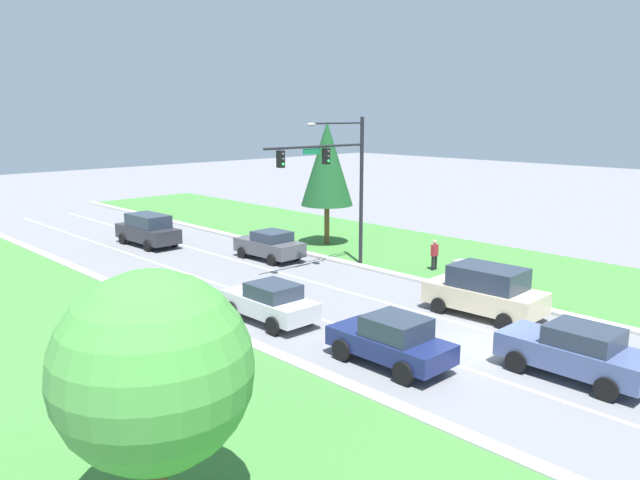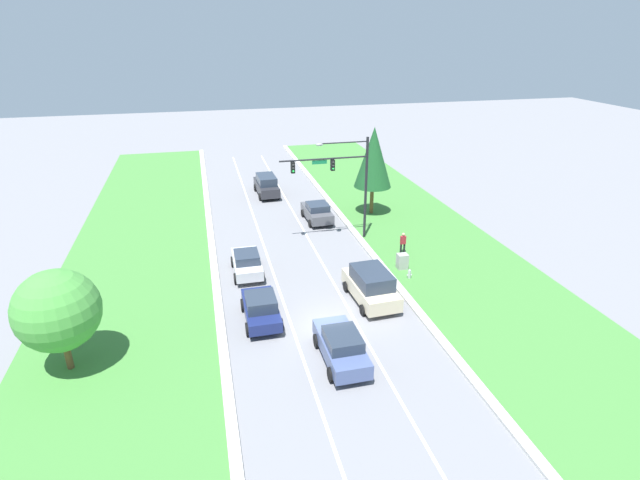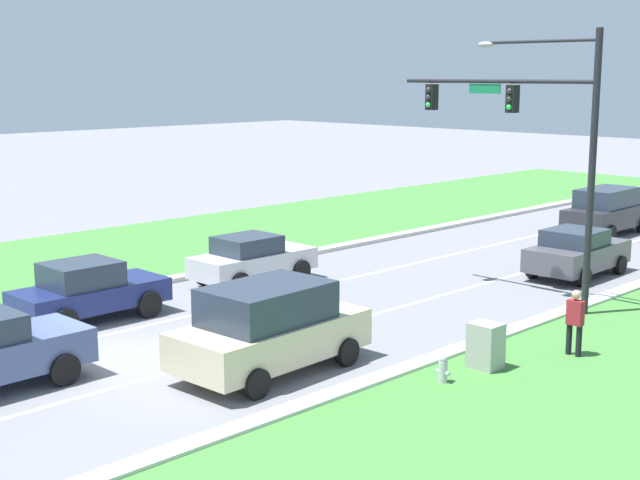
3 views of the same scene
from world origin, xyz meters
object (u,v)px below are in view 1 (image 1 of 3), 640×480
(utility_cabinet, at_px, (461,272))
(traffic_signal_mast, at_px, (337,171))
(fire_hydrant, at_px, (486,282))
(silver_sedan, at_px, (270,302))
(conifer_near_right_tree, at_px, (327,164))
(graphite_sedan, at_px, (270,245))
(charcoal_suv, at_px, (148,230))
(champagne_suv, at_px, (485,291))
(pedestrian, at_px, (434,254))
(oak_near_left_tree, at_px, (153,371))
(slate_blue_sedan, at_px, (576,351))
(navy_sedan, at_px, (391,340))

(utility_cabinet, bearing_deg, traffic_signal_mast, 113.81)
(fire_hydrant, bearing_deg, silver_sedan, 162.08)
(silver_sedan, bearing_deg, conifer_near_right_tree, 37.58)
(graphite_sedan, distance_m, silver_sedan, 10.93)
(silver_sedan, bearing_deg, charcoal_suv, 77.70)
(charcoal_suv, distance_m, fire_hydrant, 21.04)
(charcoal_suv, distance_m, graphite_sedan, 8.73)
(graphite_sedan, bearing_deg, champagne_suv, -91.59)
(charcoal_suv, relative_size, pedestrian, 2.93)
(silver_sedan, bearing_deg, traffic_signal_mast, 27.88)
(silver_sedan, distance_m, fire_hydrant, 10.82)
(utility_cabinet, bearing_deg, pedestrian, 67.06)
(pedestrian, bearing_deg, oak_near_left_tree, 22.38)
(charcoal_suv, bearing_deg, fire_hydrant, -73.51)
(charcoal_suv, distance_m, oak_near_left_tree, 28.17)
(graphite_sedan, bearing_deg, silver_sedan, -130.60)
(silver_sedan, xyz_separation_m, fire_hydrant, (10.28, -3.33, -0.48))
(charcoal_suv, xyz_separation_m, fire_hydrant, (6.57, -19.97, -0.68))
(utility_cabinet, height_order, conifer_near_right_tree, conifer_near_right_tree)
(slate_blue_sedan, xyz_separation_m, fire_hydrant, (6.77, 7.34, -0.53))
(pedestrian, relative_size, fire_hydrant, 2.41)
(navy_sedan, relative_size, charcoal_suv, 0.85)
(conifer_near_right_tree, bearing_deg, silver_sedan, -142.68)
(graphite_sedan, distance_m, fire_hydrant, 12.33)
(traffic_signal_mast, height_order, oak_near_left_tree, traffic_signal_mast)
(graphite_sedan, distance_m, conifer_near_right_tree, 6.67)
(slate_blue_sedan, bearing_deg, conifer_near_right_tree, 66.41)
(oak_near_left_tree, bearing_deg, charcoal_suv, 62.06)
(charcoal_suv, xyz_separation_m, graphite_sedan, (3.16, -8.14, -0.20))
(traffic_signal_mast, distance_m, silver_sedan, 9.82)
(fire_hydrant, xyz_separation_m, oak_near_left_tree, (-19.73, -4.83, 2.96))
(graphite_sedan, bearing_deg, fire_hydrant, -75.58)
(champagne_suv, bearing_deg, charcoal_suv, 95.40)
(pedestrian, xyz_separation_m, fire_hydrant, (-1.05, -3.74, -0.59))
(silver_sedan, height_order, pedestrian, pedestrian)
(pedestrian, bearing_deg, graphite_sedan, -61.11)
(traffic_signal_mast, bearing_deg, utility_cabinet, -66.19)
(slate_blue_sedan, distance_m, pedestrian, 13.57)
(utility_cabinet, distance_m, oak_near_left_tree, 20.98)
(traffic_signal_mast, bearing_deg, navy_sedan, -126.92)
(utility_cabinet, relative_size, pedestrian, 0.67)
(utility_cabinet, bearing_deg, conifer_near_right_tree, 81.76)
(graphite_sedan, height_order, conifer_near_right_tree, conifer_near_right_tree)
(traffic_signal_mast, xyz_separation_m, fire_hydrant, (2.52, -7.39, -4.91))
(silver_sedan, bearing_deg, champagne_suv, -37.68)
(fire_hydrant, relative_size, oak_near_left_tree, 0.13)
(conifer_near_right_tree, bearing_deg, traffic_signal_mast, -129.70)
(graphite_sedan, height_order, oak_near_left_tree, oak_near_left_tree)
(silver_sedan, xyz_separation_m, utility_cabinet, (10.38, -1.86, -0.26))
(slate_blue_sedan, xyz_separation_m, utility_cabinet, (6.86, 8.81, -0.30))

